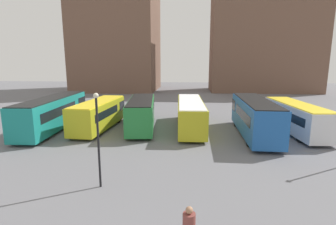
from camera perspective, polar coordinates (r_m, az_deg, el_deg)
name	(u,v)px	position (r m, az deg, el deg)	size (l,w,h in m)	color
building_block_left	(117,30)	(64.75, -10.95, 17.23)	(18.12, 16.76, 27.78)	brown
building_block_right	(264,36)	(64.32, 20.26, 15.41)	(23.32, 11.45, 24.67)	brown
bus_0	(53,112)	(28.76, -23.72, 0.11)	(3.19, 11.87, 3.24)	#19847F
bus_1	(99,114)	(27.47, -14.79, -0.24)	(2.99, 9.31, 2.86)	gold
bus_2	(141,112)	(26.85, -5.80, 0.01)	(3.65, 9.73, 3.03)	#237A38
bus_3	(190,113)	(26.78, 4.89, -0.17)	(3.01, 11.05, 2.87)	gold
bus_4	(254,116)	(25.36, 18.31, -0.76)	(2.71, 10.66, 3.35)	#1E56A3
bus_5	(296,117)	(27.96, 26.06, -0.83)	(3.33, 10.04, 2.84)	silver
traveler	(189,225)	(10.15, 4.59, -23.29)	(0.53, 0.53, 1.79)	#4C3828
lamp_post_0	(98,133)	(14.35, -15.03, -4.23)	(0.28, 0.28, 5.19)	black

